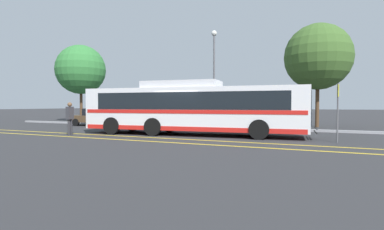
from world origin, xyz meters
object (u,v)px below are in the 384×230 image
Objects in this scene: parked_car_1 at (158,118)px; pedestrian_0 at (70,116)px; parked_car_2 at (231,121)px; street_lamp at (214,65)px; parked_car_0 at (96,117)px; bus_stop_sign at (338,105)px; tree_0 at (81,70)px; transit_bus at (192,108)px; tree_1 at (318,57)px.

parked_car_1 is 7.06m from pedestrian_0.
parked_car_2 is 0.57× the size of street_lamp.
parked_car_1 reaches higher than parked_car_0.
bus_stop_sign is (13.64, 2.55, 0.62)m from pedestrian_0.
parked_car_1 is 0.55× the size of tree_0.
transit_bus is 3.10× the size of parked_car_2.
bus_stop_sign is (17.77, -4.23, 0.99)m from parked_car_0.
parked_car_1 is at bearing -150.35° from street_lamp.
pedestrian_0 is at bearing -153.40° from parked_car_0.
tree_1 is (7.19, 3.47, 0.65)m from street_lamp.
street_lamp is at bearing 48.54° from parked_car_2.
transit_bus is 10.94m from parked_car_0.
parked_car_1 is 5.59m from parked_car_2.
transit_bus is 4.83× the size of bus_stop_sign.
parked_car_1 is 1.03× the size of parked_car_2.
transit_bus is 1.65× the size of tree_0.
tree_1 reaches higher than parked_car_2.
pedestrian_0 is at bearing -135.48° from tree_1.
tree_1 is (12.59, 12.39, 4.32)m from pedestrian_0.
parked_car_2 is at bearing -46.39° from street_lamp.
parked_car_0 is at bearing -109.05° from bus_stop_sign.
bus_stop_sign is 0.34× the size of tree_0.
pedestrian_0 is at bearing -121.20° from street_lamp.
street_lamp reaches higher than parked_car_0.
tree_1 is (6.47, 9.30, 3.84)m from transit_bus.
transit_bus reaches higher than parked_car_0.
street_lamp reaches higher than parked_car_1.
street_lamp reaches higher than pedestrian_0.
street_lamp reaches higher than parked_car_2.
street_lamp is (3.66, 2.08, 4.00)m from parked_car_1.
pedestrian_0 is at bearing -12.94° from parked_car_1.
bus_stop_sign reaches higher than parked_car_0.
parked_car_1 is 1.61× the size of bus_stop_sign.
bus_stop_sign is 10.85m from street_lamp.
parked_car_1 is (-4.38, 3.75, -0.80)m from transit_bus.
parked_car_2 is 0.53× the size of tree_0.
parked_car_1 is at bearing 95.56° from parked_car_2.
bus_stop_sign reaches higher than parked_car_1.
parked_car_0 is 18.25m from tree_1.
tree_1 is at bearing -76.26° from parked_car_0.
bus_stop_sign is 0.37× the size of street_lamp.
parked_car_2 is (5.58, 0.06, -0.09)m from parked_car_1.
tree_1 is (10.85, 5.55, 4.65)m from parked_car_1.
transit_bus is 4.10m from parked_car_2.
pedestrian_0 reaches higher than parked_car_0.
parked_car_1 is 13.04m from tree_1.
street_lamp is 0.93× the size of tree_1.
parked_car_0 is at bearing -161.50° from tree_1.
parked_car_1 is 13.36m from tree_0.
parked_car_0 is 1.02× the size of parked_car_1.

